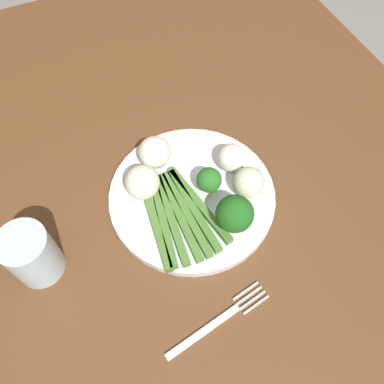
{
  "coord_description": "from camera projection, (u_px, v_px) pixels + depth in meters",
  "views": [
    {
      "loc": [
        0.24,
        -0.1,
        1.31
      ],
      "look_at": [
        -0.06,
        0.04,
        0.77
      ],
      "focal_mm": 37.32,
      "sensor_mm": 36.0,
      "label": 1
    }
  ],
  "objects": [
    {
      "name": "cauliflower_back_right",
      "position": [
        155.0,
        152.0,
        0.65
      ],
      "size": [
        0.05,
        0.05,
        0.05
      ],
      "primitive_type": "sphere",
      "color": "white",
      "rests_on": "plate"
    },
    {
      "name": "ground_plane",
      "position": [
        190.0,
        336.0,
        1.27
      ],
      "size": [
        6.0,
        6.0,
        0.02
      ],
      "primitive_type": "cube",
      "color": "gray"
    },
    {
      "name": "cauliflower_front",
      "position": [
        232.0,
        158.0,
        0.65
      ],
      "size": [
        0.05,
        0.05,
        0.05
      ],
      "primitive_type": "sphere",
      "color": "white",
      "rests_on": "plate"
    },
    {
      "name": "broccoli_left",
      "position": [
        235.0,
        214.0,
        0.58
      ],
      "size": [
        0.06,
        0.06,
        0.07
      ],
      "color": "#4C7F2B",
      "rests_on": "plate"
    },
    {
      "name": "water_glass",
      "position": [
        32.0,
        255.0,
        0.55
      ],
      "size": [
        0.07,
        0.07,
        0.09
      ],
      "primitive_type": "cylinder",
      "color": "silver",
      "rests_on": "dining_table"
    },
    {
      "name": "asparagus_bundle",
      "position": [
        178.0,
        215.0,
        0.61
      ],
      "size": [
        0.17,
        0.11,
        0.01
      ],
      "rotation": [
        0.0,
        0.0,
        6.27
      ],
      "color": "#47752D",
      "rests_on": "plate"
    },
    {
      "name": "cauliflower_mid",
      "position": [
        249.0,
        182.0,
        0.62
      ],
      "size": [
        0.05,
        0.05,
        0.05
      ],
      "primitive_type": "sphere",
      "color": "beige",
      "rests_on": "plate"
    },
    {
      "name": "cauliflower_back",
      "position": [
        142.0,
        182.0,
        0.62
      ],
      "size": [
        0.06,
        0.06,
        0.06
      ],
      "primitive_type": "sphere",
      "color": "silver",
      "rests_on": "plate"
    },
    {
      "name": "dining_table",
      "position": [
        188.0,
        260.0,
        0.7
      ],
      "size": [
        1.39,
        1.04,
        0.75
      ],
      "color": "brown",
      "rests_on": "ground_plane"
    },
    {
      "name": "plate",
      "position": [
        192.0,
        196.0,
        0.65
      ],
      "size": [
        0.27,
        0.27,
        0.01
      ],
      "primitive_type": "cylinder",
      "color": "white",
      "rests_on": "dining_table"
    },
    {
      "name": "fork",
      "position": [
        219.0,
        321.0,
        0.55
      ],
      "size": [
        0.05,
        0.17,
        0.0
      ],
      "rotation": [
        0.0,
        0.0,
        1.75
      ],
      "color": "silver",
      "rests_on": "dining_table"
    },
    {
      "name": "broccoli_right",
      "position": [
        209.0,
        180.0,
        0.62
      ],
      "size": [
        0.04,
        0.04,
        0.05
      ],
      "color": "#568E33",
      "rests_on": "plate"
    }
  ]
}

